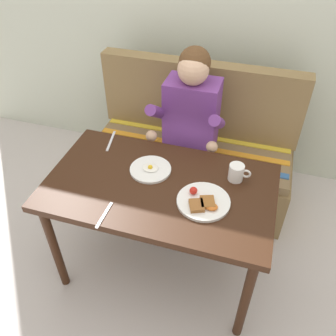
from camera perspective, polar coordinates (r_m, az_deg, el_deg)
name	(u,v)px	position (r m, az deg, el deg)	size (l,w,h in m)	color
ground_plane	(161,265)	(2.42, -1.08, -15.34)	(8.00, 8.00, 0.00)	beige
back_wall	(216,1)	(2.69, 7.74, 25.05)	(4.40, 0.10, 2.60)	beige
table	(160,195)	(1.92, -1.31, -4.43)	(1.20, 0.70, 0.73)	#341C0E
couch	(192,157)	(2.68, 3.85, 1.84)	(1.44, 0.56, 1.00)	olive
person	(189,123)	(2.30, 3.37, 7.19)	(0.45, 0.61, 1.21)	#6F3888
plate_breakfast	(203,202)	(1.76, 5.65, -5.37)	(0.27, 0.27, 0.05)	white
plate_eggs	(150,169)	(1.94, -2.83, -0.19)	(0.23, 0.23, 0.04)	white
coffee_mug	(237,172)	(1.89, 10.95, -0.67)	(0.12, 0.08, 0.09)	white
fork	(104,215)	(1.74, -10.19, -7.43)	(0.01, 0.17, 0.01)	silver
knife	(111,141)	(2.18, -9.14, 4.33)	(0.01, 0.20, 0.01)	silver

